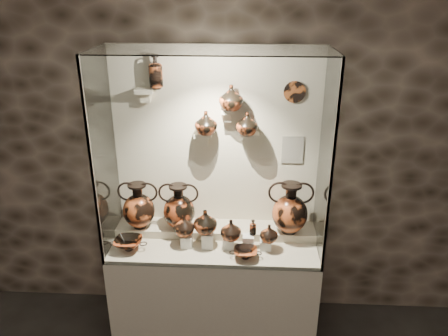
% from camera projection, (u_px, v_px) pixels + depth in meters
% --- Properties ---
extents(wall_back, '(5.00, 0.02, 3.20)m').
position_uv_depth(wall_back, '(216.00, 143.00, 3.61)').
color(wall_back, '#2D251C').
rests_on(wall_back, ground).
extents(plinth, '(1.70, 0.60, 0.80)m').
position_uv_depth(plinth, '(215.00, 286.00, 3.78)').
color(plinth, beige).
rests_on(plinth, floor).
extents(front_tier, '(1.68, 0.58, 0.03)m').
position_uv_depth(front_tier, '(214.00, 245.00, 3.62)').
color(front_tier, '#BCAD91').
rests_on(front_tier, plinth).
extents(rear_tier, '(1.70, 0.25, 0.10)m').
position_uv_depth(rear_tier, '(216.00, 231.00, 3.76)').
color(rear_tier, '#BCAD91').
rests_on(rear_tier, plinth).
extents(back_panel, '(1.70, 0.03, 1.60)m').
position_uv_depth(back_panel, '(216.00, 143.00, 3.60)').
color(back_panel, beige).
rests_on(back_panel, plinth).
extents(glass_front, '(1.70, 0.01, 1.60)m').
position_uv_depth(glass_front, '(210.00, 173.00, 3.04)').
color(glass_front, white).
rests_on(glass_front, plinth).
extents(glass_left, '(0.01, 0.60, 1.60)m').
position_uv_depth(glass_left, '(104.00, 155.00, 3.36)').
color(glass_left, white).
rests_on(glass_left, plinth).
extents(glass_right, '(0.01, 0.60, 1.60)m').
position_uv_depth(glass_right, '(326.00, 159.00, 3.27)').
color(glass_right, white).
rests_on(glass_right, plinth).
extents(glass_top, '(1.70, 0.60, 0.01)m').
position_uv_depth(glass_top, '(212.00, 50.00, 3.01)').
color(glass_top, white).
rests_on(glass_top, back_panel).
extents(frame_post_left, '(0.02, 0.02, 1.60)m').
position_uv_depth(frame_post_left, '(92.00, 170.00, 3.09)').
color(frame_post_left, gray).
rests_on(frame_post_left, plinth).
extents(frame_post_right, '(0.02, 0.02, 1.60)m').
position_uv_depth(frame_post_right, '(331.00, 175.00, 3.01)').
color(frame_post_right, gray).
rests_on(frame_post_right, plinth).
extents(pedestal_a, '(0.09, 0.09, 0.10)m').
position_uv_depth(pedestal_a, '(187.00, 241.00, 3.56)').
color(pedestal_a, silver).
rests_on(pedestal_a, front_tier).
extents(pedestal_b, '(0.09, 0.09, 0.13)m').
position_uv_depth(pedestal_b, '(208.00, 240.00, 3.54)').
color(pedestal_b, silver).
rests_on(pedestal_b, front_tier).
extents(pedestal_c, '(0.09, 0.09, 0.09)m').
position_uv_depth(pedestal_c, '(228.00, 243.00, 3.54)').
color(pedestal_c, silver).
rests_on(pedestal_c, front_tier).
extents(pedestal_d, '(0.09, 0.09, 0.12)m').
position_uv_depth(pedestal_d, '(248.00, 242.00, 3.53)').
color(pedestal_d, silver).
rests_on(pedestal_d, front_tier).
extents(pedestal_e, '(0.09, 0.09, 0.08)m').
position_uv_depth(pedestal_e, '(265.00, 244.00, 3.53)').
color(pedestal_e, silver).
rests_on(pedestal_e, front_tier).
extents(bracket_ul, '(0.14, 0.12, 0.04)m').
position_uv_depth(bracket_ul, '(145.00, 91.00, 3.39)').
color(bracket_ul, beige).
rests_on(bracket_ul, back_panel).
extents(bracket_ca, '(0.14, 0.12, 0.04)m').
position_uv_depth(bracket_ca, '(203.00, 135.00, 3.50)').
color(bracket_ca, beige).
rests_on(bracket_ca, back_panel).
extents(bracket_cb, '(0.10, 0.12, 0.04)m').
position_uv_depth(bracket_cb, '(228.00, 111.00, 3.42)').
color(bracket_cb, beige).
rests_on(bracket_cb, back_panel).
extents(bracket_cc, '(0.14, 0.12, 0.04)m').
position_uv_depth(bracket_cc, '(250.00, 135.00, 3.48)').
color(bracket_cc, beige).
rests_on(bracket_cc, back_panel).
extents(amphora_left, '(0.42, 0.42, 0.40)m').
position_uv_depth(amphora_left, '(139.00, 205.00, 3.66)').
color(amphora_left, '#AF4B21').
rests_on(amphora_left, rear_tier).
extents(amphora_mid, '(0.37, 0.37, 0.40)m').
position_uv_depth(amphora_mid, '(179.00, 207.00, 3.64)').
color(amphora_mid, '#9C3D1B').
rests_on(amphora_mid, rear_tier).
extents(amphora_right, '(0.38, 0.38, 0.44)m').
position_uv_depth(amphora_right, '(290.00, 208.00, 3.57)').
color(amphora_right, '#AF4B21').
rests_on(amphora_right, rear_tier).
extents(jug_a, '(0.20, 0.20, 0.18)m').
position_uv_depth(jug_a, '(184.00, 225.00, 3.52)').
color(jug_a, '#AF4B21').
rests_on(jug_a, pedestal_a).
extents(jug_b, '(0.21, 0.21, 0.20)m').
position_uv_depth(jug_b, '(205.00, 221.00, 3.49)').
color(jug_b, '#9C3D1B').
rests_on(jug_b, pedestal_b).
extents(jug_c, '(0.17, 0.17, 0.17)m').
position_uv_depth(jug_c, '(231.00, 230.00, 3.48)').
color(jug_c, '#AF4B21').
rests_on(jug_c, pedestal_c).
extents(jug_e, '(0.15, 0.15, 0.15)m').
position_uv_depth(jug_e, '(269.00, 233.00, 3.47)').
color(jug_e, '#AF4B21').
rests_on(jug_e, pedestal_e).
extents(lekythos_small, '(0.08, 0.08, 0.15)m').
position_uv_depth(lekythos_small, '(253.00, 226.00, 3.49)').
color(lekythos_small, '#9C3D1B').
rests_on(lekythos_small, pedestal_d).
extents(kylix_left, '(0.35, 0.32, 0.12)m').
position_uv_depth(kylix_left, '(128.00, 243.00, 3.51)').
color(kylix_left, '#9C3D1B').
rests_on(kylix_left, front_tier).
extents(kylix_right, '(0.25, 0.21, 0.10)m').
position_uv_depth(kylix_right, '(245.00, 253.00, 3.41)').
color(kylix_right, '#AF4B21').
rests_on(kylix_right, front_tier).
extents(lekythos_tall, '(0.15, 0.15, 0.29)m').
position_uv_depth(lekythos_tall, '(156.00, 70.00, 3.32)').
color(lekythos_tall, '#AF4B21').
rests_on(lekythos_tall, bracket_ul).
extents(ovoid_vase_a, '(0.22, 0.22, 0.19)m').
position_uv_depth(ovoid_vase_a, '(206.00, 123.00, 3.42)').
color(ovoid_vase_a, '#9C3D1B').
rests_on(ovoid_vase_a, bracket_ca).
extents(ovoid_vase_b, '(0.24, 0.24, 0.20)m').
position_uv_depth(ovoid_vase_b, '(231.00, 98.00, 3.33)').
color(ovoid_vase_b, '#9C3D1B').
rests_on(ovoid_vase_b, bracket_cb).
extents(ovoid_vase_c, '(0.22, 0.22, 0.18)m').
position_uv_depth(ovoid_vase_c, '(247.00, 124.00, 3.41)').
color(ovoid_vase_c, '#9C3D1B').
rests_on(ovoid_vase_c, bracket_cc).
extents(wall_plate, '(0.17, 0.02, 0.17)m').
position_uv_depth(wall_plate, '(295.00, 92.00, 3.38)').
color(wall_plate, '#A54E20').
rests_on(wall_plate, back_panel).
extents(info_placard, '(0.18, 0.01, 0.23)m').
position_uv_depth(info_placard, '(293.00, 150.00, 3.57)').
color(info_placard, beige).
rests_on(info_placard, back_panel).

